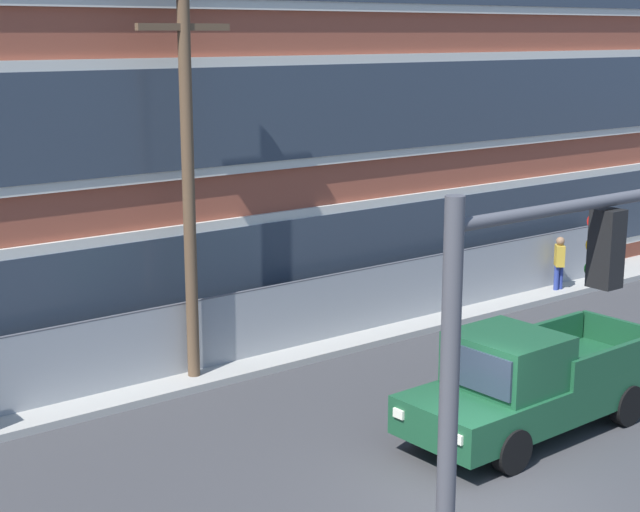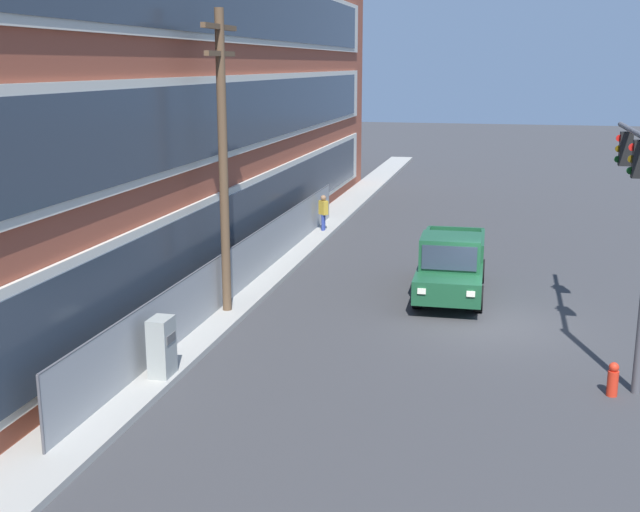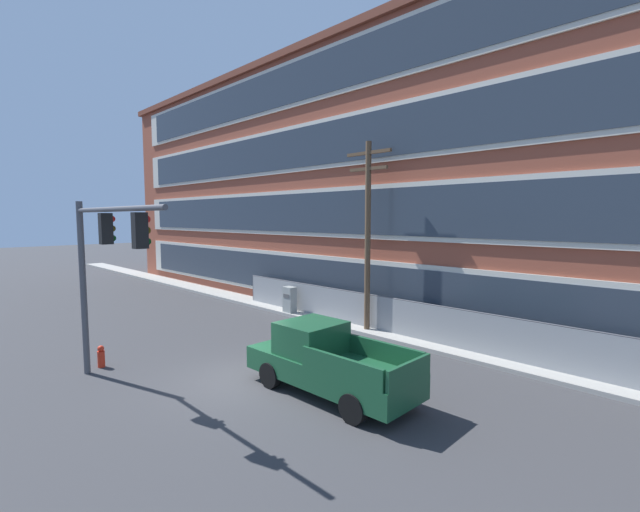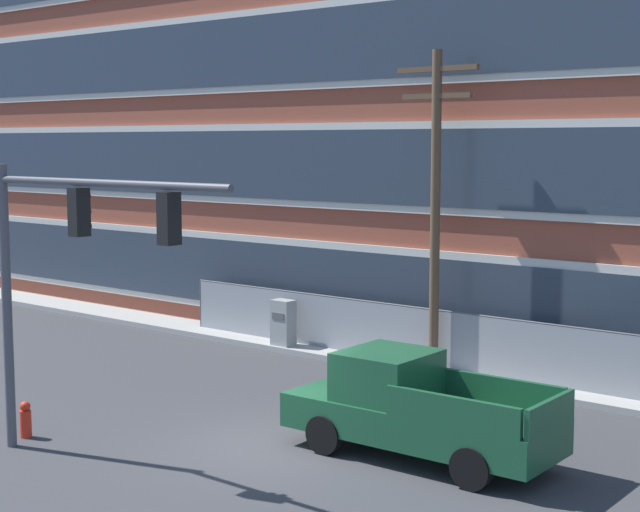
{
  "view_description": "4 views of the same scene",
  "coord_description": "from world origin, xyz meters",
  "px_view_note": "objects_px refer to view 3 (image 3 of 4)",
  "views": [
    {
      "loc": [
        -10.83,
        -9.83,
        7.32
      ],
      "look_at": [
        -0.79,
        3.1,
        3.58
      ],
      "focal_mm": 55.0,
      "sensor_mm": 36.0,
      "label": 1
    },
    {
      "loc": [
        -21.98,
        -0.23,
        7.14
      ],
      "look_at": [
        -1.79,
        4.49,
        2.17
      ],
      "focal_mm": 45.0,
      "sensor_mm": 36.0,
      "label": 2
    },
    {
      "loc": [
        11.45,
        -7.54,
        5.27
      ],
      "look_at": [
        -1.3,
        5.01,
        3.65
      ],
      "focal_mm": 24.0,
      "sensor_mm": 36.0,
      "label": 3
    },
    {
      "loc": [
        13.16,
        -14.5,
        6.23
      ],
      "look_at": [
        -1.6,
        3.68,
        3.5
      ],
      "focal_mm": 55.0,
      "sensor_mm": 36.0,
      "label": 4
    }
  ],
  "objects_px": {
    "traffic_signal_mast": "(101,254)",
    "pickup_truck_dark_green": "(326,362)",
    "electrical_cabinet": "(290,301)",
    "utility_pole_near_corner": "(368,228)",
    "fire_hydrant": "(101,357)"
  },
  "relations": [
    {
      "from": "utility_pole_near_corner",
      "to": "electrical_cabinet",
      "type": "bearing_deg",
      "value": -177.06
    },
    {
      "from": "traffic_signal_mast",
      "to": "pickup_truck_dark_green",
      "type": "xyz_separation_m",
      "value": [
        4.9,
        4.61,
        -3.21
      ]
    },
    {
      "from": "pickup_truck_dark_green",
      "to": "electrical_cabinet",
      "type": "relative_size",
      "value": 3.67
    },
    {
      "from": "traffic_signal_mast",
      "to": "electrical_cabinet",
      "type": "height_order",
      "value": "traffic_signal_mast"
    },
    {
      "from": "fire_hydrant",
      "to": "traffic_signal_mast",
      "type": "bearing_deg",
      "value": -13.54
    },
    {
      "from": "pickup_truck_dark_green",
      "to": "electrical_cabinet",
      "type": "xyz_separation_m",
      "value": [
        -8.64,
        5.94,
        -0.2
      ]
    },
    {
      "from": "traffic_signal_mast",
      "to": "electrical_cabinet",
      "type": "bearing_deg",
      "value": 109.52
    },
    {
      "from": "electrical_cabinet",
      "to": "fire_hydrant",
      "type": "height_order",
      "value": "electrical_cabinet"
    },
    {
      "from": "electrical_cabinet",
      "to": "traffic_signal_mast",
      "type": "bearing_deg",
      "value": -70.48
    },
    {
      "from": "traffic_signal_mast",
      "to": "pickup_truck_dark_green",
      "type": "distance_m",
      "value": 7.45
    },
    {
      "from": "traffic_signal_mast",
      "to": "pickup_truck_dark_green",
      "type": "bearing_deg",
      "value": 43.23
    },
    {
      "from": "electrical_cabinet",
      "to": "fire_hydrant",
      "type": "bearing_deg",
      "value": -81.44
    },
    {
      "from": "utility_pole_near_corner",
      "to": "fire_hydrant",
      "type": "distance_m",
      "value": 11.75
    },
    {
      "from": "traffic_signal_mast",
      "to": "pickup_truck_dark_green",
      "type": "height_order",
      "value": "traffic_signal_mast"
    },
    {
      "from": "fire_hydrant",
      "to": "pickup_truck_dark_green",
      "type": "bearing_deg",
      "value": 29.71
    }
  ]
}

